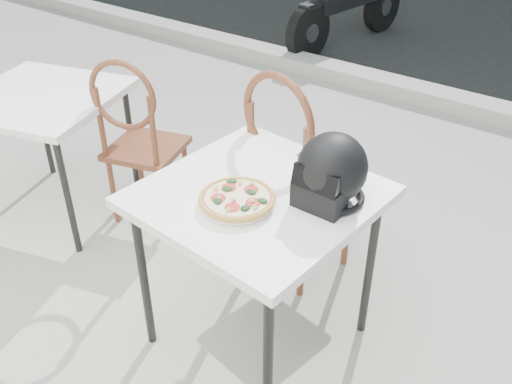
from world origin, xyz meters
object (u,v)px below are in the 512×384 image
Objects in this scene: pizza at (237,198)px; cafe_table_side at (42,106)px; helmet at (331,173)px; cafe_chair_side at (137,134)px; motorcycle at (349,6)px; cafe_chair_main at (292,168)px; cafe_table_main at (258,207)px; plate at (237,203)px.

cafe_table_side is (-1.53, 0.24, -0.14)m from pizza.
helmet is 0.27× the size of cafe_chair_side.
helmet reaches higher than motorcycle.
pizza is at bearing 112.84° from cafe_chair_main.
cafe_chair_side is (-0.91, -0.11, -0.06)m from cafe_chair_main.
cafe_chair_main is (-0.14, 0.46, -0.09)m from cafe_table_main.
cafe_table_main is 2.80× the size of pizza.
cafe_table_side is 0.96× the size of cafe_chair_side.
cafe_table_side is 3.65m from motorcycle.
cafe_table_side is (-1.40, -0.33, 0.05)m from cafe_chair_main.
cafe_chair_side is (-1.05, 0.34, -0.15)m from cafe_table_main.
plate is at bearing 112.83° from cafe_chair_main.
cafe_chair_side is at bearing -72.26° from motorcycle.
helmet is (0.26, 0.23, 0.09)m from pizza.
pizza is 0.62m from cafe_chair_main.
plate is 0.61m from cafe_chair_main.
helmet is at bearing -54.59° from motorcycle.
cafe_table_main is at bearing -153.60° from helmet.
cafe_table_main reaches higher than cafe_table_side.
helmet is at bearing 42.09° from pizza.
pizza reaches higher than cafe_table_main.
helmet reaches higher than plate.
helmet is at bearing -0.32° from cafe_table_side.
pizza is 0.28× the size of cafe_chair_main.
cafe_chair_side reaches higher than motorcycle.
pizza is 0.36m from helmet.
cafe_table_side is at bearing 171.07° from pizza.
cafe_table_main is 0.14m from plate.
motorcycle is at bearing 117.80° from helmet.
plate is at bearing -137.09° from helmet.
cafe_table_main is 0.15m from pizza.
cafe_chair_main is at bearing 102.51° from pizza.
helmet is 4.12m from motorcycle.
pizza reaches higher than plate.
cafe_table_side is at bearing 7.28° from cafe_chair_side.
helmet is at bearing 42.11° from plate.
plate is 0.31× the size of cafe_chair_main.
cafe_chair_side is (-1.04, 0.46, -0.23)m from plate.
helmet is (0.24, 0.12, 0.19)m from cafe_table_main.
helmet is 1.80m from cafe_table_side.
helmet reaches higher than pizza.
cafe_chair_side reaches higher than pizza.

